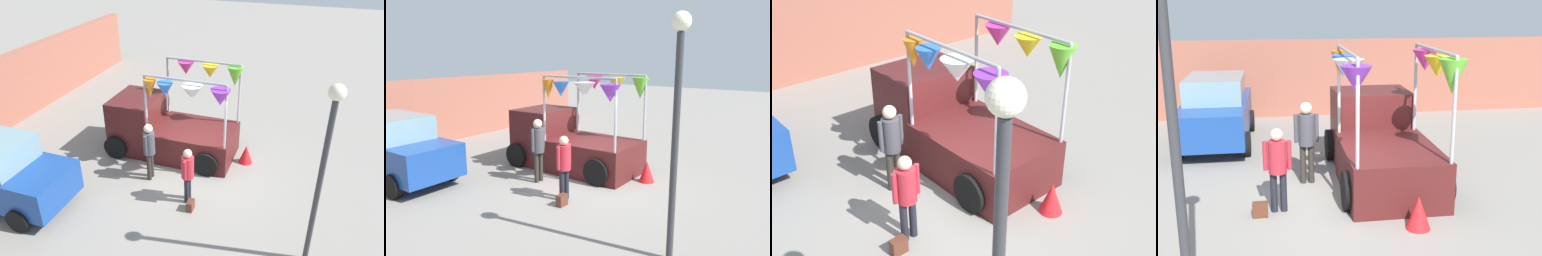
{
  "view_description": "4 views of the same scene",
  "coord_description": "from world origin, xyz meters",
  "views": [
    {
      "loc": [
        -9.08,
        -3.06,
        6.64
      ],
      "look_at": [
        0.58,
        0.28,
        1.17
      ],
      "focal_mm": 35.0,
      "sensor_mm": 36.0,
      "label": 1
    },
    {
      "loc": [
        -8.37,
        -5.7,
        3.61
      ],
      "look_at": [
        0.45,
        0.62,
        1.42
      ],
      "focal_mm": 35.0,
      "sensor_mm": 36.0,
      "label": 2
    },
    {
      "loc": [
        -4.85,
        -5.76,
        5.58
      ],
      "look_at": [
        0.43,
        0.4,
        1.23
      ],
      "focal_mm": 45.0,
      "sensor_mm": 36.0,
      "label": 3
    },
    {
      "loc": [
        -1.36,
        -8.82,
        3.88
      ],
      "look_at": [
        0.09,
        0.46,
        1.38
      ],
      "focal_mm": 45.0,
      "sensor_mm": 36.0,
      "label": 4
    }
  ],
  "objects": [
    {
      "name": "ground_plane",
      "position": [
        0.0,
        0.0,
        0.0
      ],
      "size": [
        60.0,
        60.0,
        0.0
      ],
      "primitive_type": "plane",
      "color": "gray"
    },
    {
      "name": "vendor_truck",
      "position": [
        0.88,
        1.31,
        0.9
      ],
      "size": [
        2.51,
        4.16,
        2.98
      ],
      "color": "#4C1919",
      "rests_on": "ground"
    },
    {
      "name": "parked_car",
      "position": [
        -3.0,
        4.54,
        0.94
      ],
      "size": [
        1.88,
        4.0,
        1.88
      ],
      "color": "navy",
      "rests_on": "ground"
    },
    {
      "name": "person_customer",
      "position": [
        -1.39,
        -0.27,
        0.98
      ],
      "size": [
        0.53,
        0.34,
        1.63
      ],
      "color": "black",
      "rests_on": "ground"
    },
    {
      "name": "person_vendor",
      "position": [
        -0.75,
        1.13,
        1.1
      ],
      "size": [
        0.53,
        0.34,
        1.8
      ],
      "color": "#2D2823",
      "rests_on": "ground"
    },
    {
      "name": "handbag",
      "position": [
        -1.74,
        -0.47,
        0.14
      ],
      "size": [
        0.28,
        0.16,
        0.28
      ],
      "primitive_type": "cube",
      "color": "#592D1E",
      "rests_on": "ground"
    },
    {
      "name": "street_lamp",
      "position": [
        -2.49,
        -3.48,
        2.75
      ],
      "size": [
        0.32,
        0.32,
        4.25
      ],
      "color": "#333338",
      "rests_on": "ground"
    },
    {
      "name": "brick_boundary_wall",
      "position": [
        0.0,
        7.63,
        1.3
      ],
      "size": [
        18.0,
        0.36,
        2.6
      ],
      "primitive_type": "cube",
      "color": "#9E5947",
      "rests_on": "ground"
    },
    {
      "name": "folded_kite_bundle_crimson",
      "position": [
        1.01,
        -1.38,
        0.3
      ],
      "size": [
        0.62,
        0.62,
        0.6
      ],
      "primitive_type": "cone",
      "rotation": [
        0.0,
        0.0,
        0.73
      ],
      "color": "red",
      "rests_on": "ground"
    }
  ]
}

